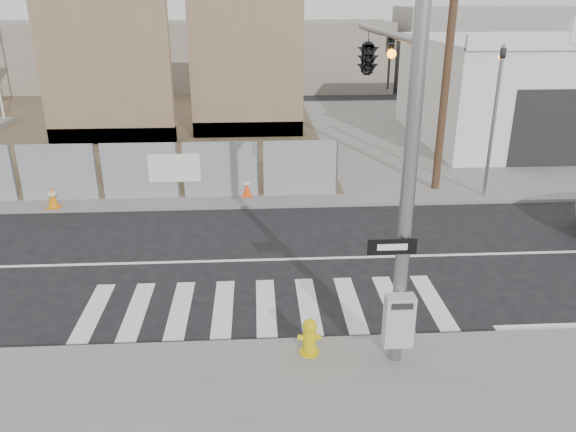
{
  "coord_description": "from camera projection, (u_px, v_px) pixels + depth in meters",
  "views": [
    {
      "loc": [
        -0.16,
        -13.99,
        6.83
      ],
      "look_at": [
        0.65,
        -0.27,
        1.4
      ],
      "focal_mm": 35.0,
      "sensor_mm": 36.0,
      "label": 1
    }
  ],
  "objects": [
    {
      "name": "concrete_wall_left",
      "position": [
        107.0,
        75.0,
        26.02
      ],
      "size": [
        6.0,
        1.3,
        8.0
      ],
      "color": "#7C604A",
      "rests_on": "sidewalk_far"
    },
    {
      "name": "concrete_wall_right",
      "position": [
        247.0,
        71.0,
        27.31
      ],
      "size": [
        5.5,
        1.3,
        8.0
      ],
      "color": "#7C604A",
      "rests_on": "sidewalk_far"
    },
    {
      "name": "traffic_cone_d",
      "position": [
        247.0,
        186.0,
        19.99
      ],
      "size": [
        0.39,
        0.39,
        0.74
      ],
      "rotation": [
        0.0,
        0.0,
        -0.01
      ],
      "color": "#F6450C",
      "rests_on": "sidewalk_far"
    },
    {
      "name": "ground",
      "position": [
        264.0,
        260.0,
        15.51
      ],
      "size": [
        100.0,
        100.0,
        0.0
      ],
      "primitive_type": "plane",
      "color": "black",
      "rests_on": "ground"
    },
    {
      "name": "sidewalk_far",
      "position": [
        259.0,
        138.0,
        28.48
      ],
      "size": [
        50.0,
        20.0,
        0.12
      ],
      "primitive_type": "cube",
      "color": "slate",
      "rests_on": "ground"
    },
    {
      "name": "far_signal_pole",
      "position": [
        496.0,
        101.0,
        18.94
      ],
      "size": [
        0.16,
        0.2,
        5.6
      ],
      "color": "gray",
      "rests_on": "sidewalk_far"
    },
    {
      "name": "traffic_cone_c",
      "position": [
        52.0,
        197.0,
        18.86
      ],
      "size": [
        0.49,
        0.49,
        0.77
      ],
      "rotation": [
        0.0,
        0.0,
        -0.27
      ],
      "color": "orange",
      "rests_on": "sidewalk_far"
    },
    {
      "name": "auto_shop",
      "position": [
        544.0,
        89.0,
        27.39
      ],
      "size": [
        12.0,
        10.2,
        5.95
      ],
      "color": "silver",
      "rests_on": "sidewalk_far"
    },
    {
      "name": "fire_hydrant",
      "position": [
        310.0,
        337.0,
        11.15
      ],
      "size": [
        0.49,
        0.48,
        0.77
      ],
      "rotation": [
        0.0,
        0.0,
        -0.2
      ],
      "color": "gold",
      "rests_on": "sidewalk_near"
    },
    {
      "name": "signal_pole",
      "position": [
        379.0,
        98.0,
        11.99
      ],
      "size": [
        0.96,
        5.87,
        7.0
      ],
      "color": "gray",
      "rests_on": "sidewalk_near"
    },
    {
      "name": "utility_pole_right",
      "position": [
        449.0,
        46.0,
        19.06
      ],
      "size": [
        1.6,
        0.28,
        10.0
      ],
      "color": "#4F3525",
      "rests_on": "sidewalk_far"
    }
  ]
}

